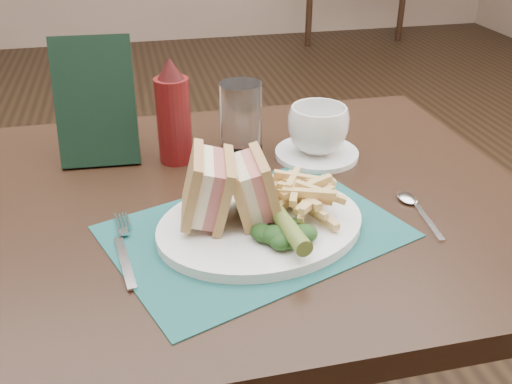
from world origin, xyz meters
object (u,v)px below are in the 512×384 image
ketchup_bottle (173,111)px  check_presenter (95,102)px  table_main (248,364)px  saucer (317,154)px  drinking_glass (241,119)px  coffee_cup (318,129)px  placemat (255,231)px  plate (261,225)px  sandwich_half_a (192,188)px  sandwich_half_b (237,188)px

ketchup_bottle → check_presenter: bearing=164.3°
table_main → saucer: bearing=35.6°
drinking_glass → coffee_cup: bearing=-20.6°
saucer → coffee_cup: 0.05m
table_main → ketchup_bottle: ketchup_bottle is taller
check_presenter → saucer: bearing=-7.8°
placemat → saucer: size_ratio=2.62×
coffee_cup → check_presenter: size_ratio=0.49×
saucer → check_presenter: 0.40m
plate → ketchup_bottle: size_ratio=1.61×
table_main → sandwich_half_a: (-0.09, -0.09, 0.44)m
table_main → plate: bearing=-91.7°
placemat → drinking_glass: drinking_glass is taller
sandwich_half_a → drinking_glass: (0.12, 0.24, -0.00)m
table_main → saucer: 0.42m
plate → coffee_cup: 0.27m
placemat → check_presenter: size_ratio=1.78×
sandwich_half_b → check_presenter: size_ratio=0.43×
ketchup_bottle → sandwich_half_a: bearing=-89.6°
drinking_glass → ketchup_bottle: bearing=-175.8°
placemat → check_presenter: check_presenter is taller
table_main → coffee_cup: 0.47m
plate → ketchup_bottle: 0.29m
ketchup_bottle → table_main: bearing=-57.0°
sandwich_half_a → coffee_cup: sandwich_half_a is taller
coffee_cup → check_presenter: bearing=168.6°
sandwich_half_a → plate: bearing=-6.2°
sandwich_half_a → ketchup_bottle: ketchup_bottle is taller
plate → check_presenter: size_ratio=1.36×
sandwich_half_b → saucer: sandwich_half_b is taller
ketchup_bottle → check_presenter: size_ratio=0.85×
table_main → check_presenter: (-0.22, 0.18, 0.48)m
table_main → saucer: (0.15, 0.11, 0.38)m
placemat → sandwich_half_a: (-0.08, 0.02, 0.07)m
sandwich_half_a → check_presenter: bearing=123.3°
table_main → check_presenter: 0.56m
sandwich_half_b → check_presenter: 0.34m
sandwich_half_b → check_presenter: check_presenter is taller
plate → coffee_cup: coffee_cup is taller
check_presenter → ketchup_bottle: bearing=-12.1°
placemat → sandwich_half_a: bearing=163.4°
plate → sandwich_half_b: bearing=142.6°
saucer → table_main: bearing=-144.4°
coffee_cup → check_presenter: (-0.38, 0.08, 0.05)m
coffee_cup → ketchup_bottle: (-0.25, 0.04, 0.04)m
coffee_cup → plate: bearing=-125.4°
sandwich_half_b → placemat: bearing=-34.5°
table_main → plate: 0.40m
sandwich_half_b → coffee_cup: bearing=49.6°
check_presenter → drinking_glass: bearing=-2.7°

